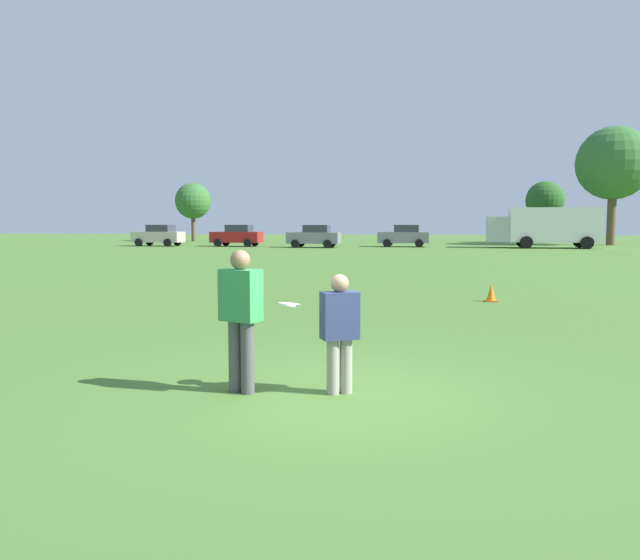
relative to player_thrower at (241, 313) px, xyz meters
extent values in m
plane|color=#47702D|center=(1.18, 0.08, -0.99)|extent=(186.63, 186.63, 0.00)
cylinder|color=#4C4C51|center=(-0.09, 0.03, -0.54)|extent=(0.17, 0.17, 0.89)
cylinder|color=#4C4C51|center=(0.09, -0.03, -0.54)|extent=(0.17, 0.17, 0.89)
cube|color=#338C4C|center=(0.00, 0.00, 0.21)|extent=(0.55, 0.42, 0.63)
sphere|color=#8C664C|center=(0.00, 0.00, 0.64)|extent=(0.24, 0.24, 0.24)
cylinder|color=gray|center=(1.27, 0.18, -0.65)|extent=(0.15, 0.15, 0.67)
cylinder|color=gray|center=(1.11, 0.11, -0.65)|extent=(0.15, 0.15, 0.67)
cube|color=navy|center=(1.19, 0.15, -0.03)|extent=(0.50, 0.42, 0.57)
sphere|color=tan|center=(1.19, 0.15, 0.36)|extent=(0.22, 0.22, 0.22)
cylinder|color=white|center=(0.55, 0.25, 0.08)|extent=(0.27, 0.27, 0.06)
cube|color=#D8590C|center=(3.90, 9.51, -0.97)|extent=(0.32, 0.32, 0.03)
cone|color=orange|center=(3.90, 9.51, -0.73)|extent=(0.24, 0.24, 0.45)
cube|color=#B7AD99|center=(-20.44, 43.17, -0.21)|extent=(4.24, 1.91, 0.90)
cube|color=#2D333D|center=(-20.19, 43.16, 0.51)|extent=(2.04, 1.69, 0.64)
cylinder|color=black|center=(-21.77, 42.20, -0.66)|extent=(0.67, 0.24, 0.66)
cylinder|color=black|center=(-21.72, 44.20, -0.66)|extent=(0.67, 0.24, 0.66)
cylinder|color=black|center=(-19.17, 42.14, -0.66)|extent=(0.67, 0.24, 0.66)
cylinder|color=black|center=(-19.11, 44.13, -0.66)|extent=(0.67, 0.24, 0.66)
cube|color=maroon|center=(-13.60, 43.56, -0.21)|extent=(4.24, 1.91, 0.90)
cube|color=#2D333D|center=(-13.35, 43.55, 0.51)|extent=(2.04, 1.69, 0.64)
cylinder|color=black|center=(-14.93, 42.59, -0.66)|extent=(0.67, 0.24, 0.66)
cylinder|color=black|center=(-14.88, 44.59, -0.66)|extent=(0.67, 0.24, 0.66)
cylinder|color=black|center=(-12.33, 42.52, -0.66)|extent=(0.67, 0.24, 0.66)
cylinder|color=black|center=(-12.27, 44.52, -0.66)|extent=(0.67, 0.24, 0.66)
cube|color=slate|center=(-6.76, 42.36, -0.21)|extent=(4.24, 1.91, 0.90)
cube|color=#2D333D|center=(-6.51, 42.35, 0.51)|extent=(2.04, 1.69, 0.64)
cylinder|color=black|center=(-8.09, 41.39, -0.66)|extent=(0.67, 0.24, 0.66)
cylinder|color=black|center=(-8.04, 43.39, -0.66)|extent=(0.67, 0.24, 0.66)
cylinder|color=black|center=(-5.49, 41.33, -0.66)|extent=(0.67, 0.24, 0.66)
cylinder|color=black|center=(-5.43, 43.32, -0.66)|extent=(0.67, 0.24, 0.66)
cube|color=slate|center=(0.35, 45.03, -0.21)|extent=(4.24, 1.91, 0.90)
cube|color=#2D333D|center=(0.60, 45.03, 0.51)|extent=(2.04, 1.69, 0.64)
cylinder|color=black|center=(-0.98, 44.07, -0.66)|extent=(0.67, 0.24, 0.66)
cylinder|color=black|center=(-0.93, 46.06, -0.66)|extent=(0.67, 0.24, 0.66)
cylinder|color=black|center=(1.63, 44.00, -0.66)|extent=(0.67, 0.24, 0.66)
cylinder|color=black|center=(1.68, 46.00, -0.66)|extent=(0.67, 0.24, 0.66)
cube|color=white|center=(12.08, 44.36, 0.84)|extent=(6.86, 2.67, 2.70)
cube|color=#B2B2B7|center=(7.89, 44.47, 0.49)|extent=(1.86, 2.35, 2.00)
cylinder|color=black|center=(9.84, 43.05, -0.51)|extent=(0.97, 0.30, 0.96)
cylinder|color=black|center=(9.91, 45.79, -0.51)|extent=(0.97, 0.30, 0.96)
cylinder|color=black|center=(14.26, 42.93, -0.51)|extent=(0.97, 0.30, 0.96)
cylinder|color=black|center=(14.33, 45.67, -0.51)|extent=(0.97, 0.30, 0.96)
cylinder|color=brown|center=(-22.44, 56.59, 0.35)|extent=(0.44, 0.44, 2.67)
sphere|color=#33662D|center=(-22.44, 56.59, 3.30)|extent=(3.81, 3.81, 3.81)
cylinder|color=brown|center=(13.67, 57.53, 0.32)|extent=(0.43, 0.43, 2.61)
sphere|color=#285623|center=(13.67, 57.53, 3.21)|extent=(3.73, 3.73, 3.73)
cylinder|color=brown|center=(18.35, 51.87, 1.26)|extent=(0.75, 0.75, 4.49)
sphere|color=#33662D|center=(18.35, 51.87, 6.23)|extent=(6.41, 6.41, 6.41)
camera|label=1|loc=(2.21, -7.22, 1.10)|focal=35.05mm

